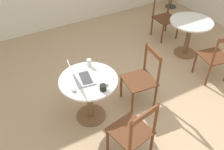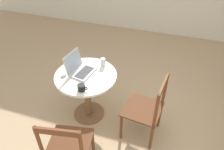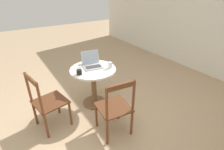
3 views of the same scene
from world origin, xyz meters
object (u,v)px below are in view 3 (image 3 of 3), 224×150
Objects in this scene: cafe_table_near at (93,78)px; mug at (79,72)px; chair_near_front at (47,102)px; mouse at (81,64)px; chair_near_right at (115,108)px; laptop at (92,64)px; drinking_glass at (110,65)px.

cafe_table_near is 6.45× the size of mug.
mouse is (-0.41, 0.75, 0.28)m from chair_near_front.
chair_near_front is 0.65m from mug.
mouse is at bearing -179.52° from chair_near_right.
laptop is at bearing 105.66° from chair_near_front.
cafe_table_near is 0.25m from laptop.
mouse is at bearing 118.67° from chair_near_front.
mouse is (-0.16, -0.14, -0.04)m from laptop.
chair_near_right reaches higher than mug.
chair_near_front is at bearing -130.92° from chair_near_right.
laptop reaches higher than mug.
mouse is 0.92× the size of drinking_glass.
laptop is at bearing -135.88° from drinking_glass.
chair_near_front is 1.00m from chair_near_right.
laptop is 2.92× the size of mug.
laptop reaches higher than cafe_table_near.
chair_near_right is (0.81, -0.09, -0.08)m from cafe_table_near.
drinking_glass is (-0.67, 0.35, 0.31)m from chair_near_right.
mug is (-0.08, 0.57, 0.30)m from chair_near_front.
drinking_glass is (-0.02, 1.11, 0.31)m from chair_near_front.
mouse is 0.53m from drinking_glass.
chair_near_right is 1.10m from mouse.
laptop reaches higher than mouse.
mug is at bearing -75.07° from cafe_table_near.
laptop is at bearing 171.91° from chair_near_right.
mug reaches higher than mouse.
chair_near_front reaches higher than mug.
chair_near_front reaches higher than drinking_glass.
mouse is at bearing 151.63° from mug.
cafe_table_near is 0.82m from chair_near_right.
mug is (-0.74, -0.18, 0.30)m from chair_near_right.
chair_near_front is 0.97m from laptop.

